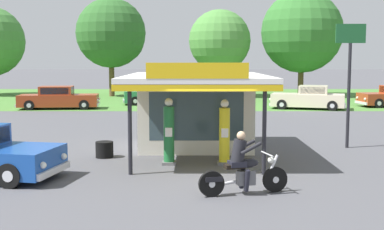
# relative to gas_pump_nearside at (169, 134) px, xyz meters

# --- Properties ---
(ground_plane) EXTENTS (300.00, 300.00, 0.00)m
(ground_plane) POSITION_rel_gas_pump_nearside_xyz_m (1.26, -1.48, -0.97)
(ground_plane) COLOR #4C4C51
(grass_verge_strip) EXTENTS (120.00, 24.00, 0.01)m
(grass_verge_strip) POSITION_rel_gas_pump_nearside_xyz_m (1.26, 28.52, -0.97)
(grass_verge_strip) COLOR #477A33
(grass_verge_strip) RESTS_ON ground
(service_station_kiosk) EXTENTS (4.75, 7.01, 3.22)m
(service_station_kiosk) POSITION_rel_gas_pump_nearside_xyz_m (0.87, 2.84, 0.65)
(service_station_kiosk) COLOR silver
(service_station_kiosk) RESTS_ON ground
(gas_pump_nearside) EXTENTS (0.44, 0.44, 2.11)m
(gas_pump_nearside) POSITION_rel_gas_pump_nearside_xyz_m (0.00, 0.00, 0.00)
(gas_pump_nearside) COLOR slate
(gas_pump_nearside) RESTS_ON ground
(gas_pump_offside) EXTENTS (0.44, 0.44, 2.07)m
(gas_pump_offside) POSITION_rel_gas_pump_nearside_xyz_m (1.75, -0.00, -0.02)
(gas_pump_offside) COLOR slate
(gas_pump_offside) RESTS_ON ground
(motorcycle_with_rider) EXTENTS (2.25, 0.87, 1.58)m
(motorcycle_with_rider) POSITION_rel_gas_pump_nearside_xyz_m (1.96, -3.58, -0.32)
(motorcycle_with_rider) COLOR black
(motorcycle_with_rider) RESTS_ON ground
(parked_car_back_row_centre_left) EXTENTS (5.22, 3.17, 1.57)m
(parked_car_back_row_centre_left) POSITION_rel_gas_pump_nearside_xyz_m (8.52, 18.04, -0.26)
(parked_car_back_row_centre_left) COLOR beige
(parked_car_back_row_centre_left) RESTS_ON ground
(parked_car_second_row_spare) EXTENTS (5.16, 2.54, 1.59)m
(parked_car_second_row_spare) POSITION_rel_gas_pump_nearside_xyz_m (-1.90, 21.53, -0.25)
(parked_car_second_row_spare) COLOR #2D844C
(parked_car_second_row_spare) RESTS_ON ground
(parked_car_back_row_far_left) EXTENTS (5.50, 2.35, 1.52)m
(parked_car_back_row_far_left) POSITION_rel_gas_pump_nearside_xyz_m (-8.22, 18.10, -0.28)
(parked_car_back_row_far_left) COLOR #993819
(parked_car_back_row_far_left) RESTS_ON ground
(tree_oak_left) EXTENTS (6.17, 6.17, 8.70)m
(tree_oak_left) POSITION_rel_gas_pump_nearside_xyz_m (-6.25, 29.64, 4.50)
(tree_oak_left) COLOR brown
(tree_oak_left) RESTS_ON ground
(tree_oak_centre) EXTENTS (7.26, 7.26, 9.35)m
(tree_oak_centre) POSITION_rel_gas_pump_nearside_xyz_m (10.67, 29.91, 4.62)
(tree_oak_centre) COLOR brown
(tree_oak_centre) RESTS_ON ground
(tree_oak_far_left) EXTENTS (5.42, 5.42, 7.64)m
(tree_oak_far_left) POSITION_rel_gas_pump_nearside_xyz_m (3.08, 29.06, 3.83)
(tree_oak_far_left) COLOR brown
(tree_oak_far_left) RESTS_ON ground
(roadside_pole_sign) EXTENTS (1.10, 0.12, 4.61)m
(roadside_pole_sign) POSITION_rel_gas_pump_nearside_xyz_m (6.57, 3.09, 2.19)
(roadside_pole_sign) COLOR black
(roadside_pole_sign) RESTS_ON ground
(spare_tire_stack) EXTENTS (0.60, 0.60, 0.54)m
(spare_tire_stack) POSITION_rel_gas_pump_nearside_xyz_m (-2.24, 1.17, -0.70)
(spare_tire_stack) COLOR black
(spare_tire_stack) RESTS_ON ground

